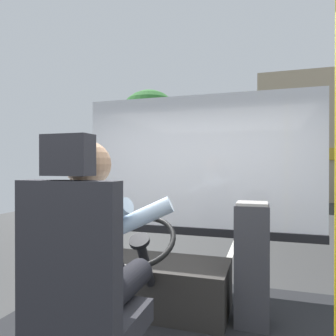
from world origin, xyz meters
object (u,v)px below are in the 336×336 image
bus_driver (95,248)px  steering_console (162,284)px  driver_seat (82,299)px  fare_box (252,263)px

bus_driver → steering_console: bearing=90.0°
driver_seat → fare_box: (0.73, 1.17, -0.11)m
steering_console → fare_box: 0.77m
steering_console → fare_box: (0.73, -0.01, 0.24)m
bus_driver → steering_console: (-0.00, 1.06, -0.57)m
bus_driver → fare_box: 1.32m
driver_seat → fare_box: bearing=58.1°
bus_driver → steering_console: size_ratio=0.77×
driver_seat → steering_console: (-0.00, 1.18, -0.35)m
bus_driver → steering_console: bus_driver is taller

